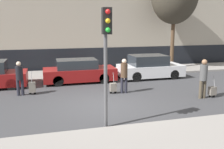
# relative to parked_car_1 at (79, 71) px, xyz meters

# --- Properties ---
(ground_plane) EXTENTS (80.00, 80.00, 0.00)m
(ground_plane) POSITION_rel_parked_car_1_xyz_m (0.46, -4.67, -0.65)
(ground_plane) COLOR #38383A
(sidewalk_near) EXTENTS (28.00, 2.50, 0.12)m
(sidewalk_near) POSITION_rel_parked_car_1_xyz_m (0.46, -8.42, -0.59)
(sidewalk_near) COLOR gray
(sidewalk_near) RESTS_ON ground_plane
(sidewalk_far) EXTENTS (28.00, 3.00, 0.12)m
(sidewalk_far) POSITION_rel_parked_car_1_xyz_m (0.46, 2.33, -0.59)
(sidewalk_far) COLOR gray
(sidewalk_far) RESTS_ON ground_plane
(building_facade) EXTENTS (28.00, 2.26, 9.19)m
(building_facade) POSITION_rel_parked_car_1_xyz_m (0.46, 5.63, 3.93)
(building_facade) COLOR #A89E8C
(building_facade) RESTS_ON ground_plane
(parked_car_1) EXTENTS (4.23, 1.71, 1.38)m
(parked_car_1) POSITION_rel_parked_car_1_xyz_m (0.00, 0.00, 0.00)
(parked_car_1) COLOR maroon
(parked_car_1) RESTS_ON ground_plane
(parked_car_2) EXTENTS (4.06, 1.88, 1.47)m
(parked_car_2) POSITION_rel_parked_car_1_xyz_m (4.57, 0.04, 0.04)
(parked_car_2) COLOR silver
(parked_car_2) RESTS_ON ground_plane
(pedestrian_left) EXTENTS (0.35, 0.34, 1.67)m
(pedestrian_left) POSITION_rel_parked_car_1_xyz_m (-3.14, -2.12, 0.30)
(pedestrian_left) COLOR #23232D
(pedestrian_left) RESTS_ON ground_plane
(trolley_left) EXTENTS (0.34, 0.29, 1.17)m
(trolley_left) POSITION_rel_parked_car_1_xyz_m (-2.59, -2.12, -0.27)
(trolley_left) COLOR slate
(trolley_left) RESTS_ON ground_plane
(pedestrian_center) EXTENTS (0.35, 0.34, 1.74)m
(pedestrian_center) POSITION_rel_parked_car_1_xyz_m (1.84, -3.04, 0.34)
(pedestrian_center) COLOR #23232D
(pedestrian_center) RESTS_ON ground_plane
(trolley_center) EXTENTS (0.34, 0.29, 1.07)m
(trolley_center) POSITION_rel_parked_car_1_xyz_m (1.30, -2.98, -0.32)
(trolley_center) COLOR slate
(trolley_center) RESTS_ON ground_plane
(pedestrian_right) EXTENTS (0.35, 0.34, 1.84)m
(pedestrian_right) POSITION_rel_parked_car_1_xyz_m (5.09, -4.86, 0.41)
(pedestrian_right) COLOR #4C4233
(pedestrian_right) RESTS_ON ground_plane
(trolley_right) EXTENTS (0.34, 0.29, 1.06)m
(trolley_right) POSITION_rel_parked_car_1_xyz_m (5.64, -4.85, -0.33)
(trolley_right) COLOR slate
(trolley_right) RESTS_ON ground_plane
(traffic_light) EXTENTS (0.28, 0.47, 3.90)m
(traffic_light) POSITION_rel_parked_car_1_xyz_m (-0.05, -7.03, 2.13)
(traffic_light) COLOR #515154
(traffic_light) RESTS_ON ground_plane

